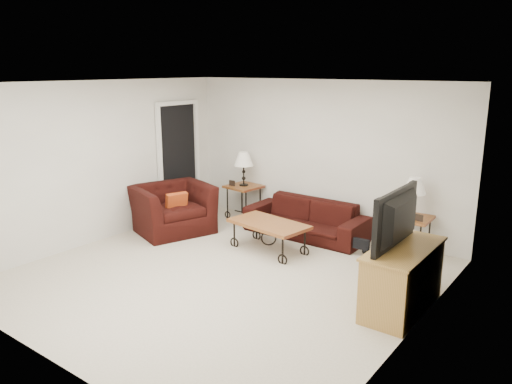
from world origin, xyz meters
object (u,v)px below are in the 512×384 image
sofa (306,218)px  side_table_left (244,202)px  lamp_left (244,169)px  tv_stand (402,279)px  armchair (173,209)px  backpack (365,239)px  lamp_right (414,197)px  television (405,219)px  side_table_right (411,236)px  coffee_table (269,236)px

sofa → side_table_left: (-1.42, 0.18, 0.01)m
lamp_left → side_table_left: bearing=0.0°
tv_stand → armchair: bearing=174.2°
backpack → side_table_left: bearing=156.9°
lamp_right → television: size_ratio=0.52×
side_table_right → lamp_right: (0.00, 0.00, 0.58)m
tv_stand → side_table_right: bearing=106.9°
side_table_right → backpack: bearing=-145.0°
coffee_table → lamp_right: bearing=31.9°
side_table_left → coffee_table: 1.73m
sofa → armchair: armchair is taller
lamp_right → coffee_table: size_ratio=0.49×
armchair → tv_stand: armchair is taller
side_table_right → coffee_table: side_table_right is taller
sofa → television: (2.18, -1.55, 0.78)m
armchair → coffee_table: bearing=-63.5°
tv_stand → television: bearing=180.0°
television → backpack: (-1.04, 1.35, -0.83)m
sofa → backpack: sofa is taller
side_table_left → television: (3.60, -1.73, 0.76)m
lamp_left → armchair: 1.49m
sofa → lamp_right: 1.79m
lamp_left → side_table_right: bearing=0.0°
tv_stand → lamp_right: bearing=106.9°
television → coffee_table: bearing=-105.5°
side_table_left → lamp_left: size_ratio=1.00×
lamp_right → backpack: 0.91m
sofa → tv_stand: bearing=-35.1°
side_table_right → armchair: armchair is taller
tv_stand → backpack: tv_stand is taller
sofa → tv_stand: (2.20, -1.55, 0.08)m
television → backpack: television is taller
sofa → tv_stand: 2.69m
sofa → backpack: bearing=-9.8°
sofa → side_table_left: size_ratio=3.29×
tv_stand → television: television is taller
lamp_right → tv_stand: (0.52, -1.73, -0.50)m
side_table_right → lamp_left: lamp_left is taller
lamp_right → tv_stand: 1.87m
lamp_right → television: television is taller
side_table_left → tv_stand: 4.01m
sofa → armchair: 2.22m
lamp_right → coffee_table: 2.18m
side_table_left → television: bearing=-25.7°
side_table_right → tv_stand: bearing=-73.1°
lamp_right → armchair: 3.84m
television → backpack: 1.90m
side_table_right → coffee_table: (-1.77, -1.10, -0.07)m
armchair → backpack: bearing=-53.1°
side_table_left → coffee_table: bearing=-39.6°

